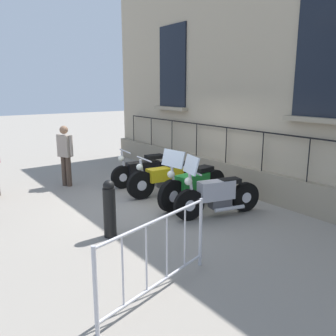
{
  "coord_description": "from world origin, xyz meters",
  "views": [
    {
      "loc": [
        4.49,
        6.48,
        2.62
      ],
      "look_at": [
        -0.15,
        0.0,
        0.8
      ],
      "focal_mm": 37.81,
      "sensor_mm": 36.0,
      "label": 1
    }
  ],
  "objects_px": {
    "motorcycle_black": "(144,170)",
    "bollard": "(109,209)",
    "motorcycle_yellow": "(167,178)",
    "pedestrian_standing": "(65,152)",
    "motorcycle_green": "(193,185)",
    "crowd_barrier": "(157,254)",
    "motorcycle_silver": "(217,195)"
  },
  "relations": [
    {
      "from": "motorcycle_black",
      "to": "motorcycle_yellow",
      "type": "relative_size",
      "value": 0.9
    },
    {
      "from": "crowd_barrier",
      "to": "pedestrian_standing",
      "type": "bearing_deg",
      "value": -98.95
    },
    {
      "from": "motorcycle_green",
      "to": "pedestrian_standing",
      "type": "height_order",
      "value": "pedestrian_standing"
    },
    {
      "from": "motorcycle_black",
      "to": "motorcycle_silver",
      "type": "height_order",
      "value": "motorcycle_silver"
    },
    {
      "from": "motorcycle_green",
      "to": "crowd_barrier",
      "type": "distance_m",
      "value": 3.66
    },
    {
      "from": "motorcycle_yellow",
      "to": "bollard",
      "type": "xyz_separation_m",
      "value": [
        2.31,
        1.5,
        0.1
      ]
    },
    {
      "from": "motorcycle_green",
      "to": "crowd_barrier",
      "type": "xyz_separation_m",
      "value": [
        2.67,
        2.51,
        0.1
      ]
    },
    {
      "from": "motorcycle_yellow",
      "to": "bollard",
      "type": "distance_m",
      "value": 2.75
    },
    {
      "from": "motorcycle_black",
      "to": "pedestrian_standing",
      "type": "distance_m",
      "value": 2.17
    },
    {
      "from": "motorcycle_black",
      "to": "motorcycle_green",
      "type": "distance_m",
      "value": 2.07
    },
    {
      "from": "motorcycle_yellow",
      "to": "bollard",
      "type": "height_order",
      "value": "bollard"
    },
    {
      "from": "motorcycle_black",
      "to": "pedestrian_standing",
      "type": "relative_size",
      "value": 1.17
    },
    {
      "from": "motorcycle_black",
      "to": "pedestrian_standing",
      "type": "bearing_deg",
      "value": -33.96
    },
    {
      "from": "motorcycle_black",
      "to": "motorcycle_yellow",
      "type": "bearing_deg",
      "value": 89.64
    },
    {
      "from": "motorcycle_yellow",
      "to": "bollard",
      "type": "relative_size",
      "value": 2.04
    },
    {
      "from": "motorcycle_yellow",
      "to": "crowd_barrier",
      "type": "distance_m",
      "value": 4.4
    },
    {
      "from": "motorcycle_green",
      "to": "motorcycle_silver",
      "type": "xyz_separation_m",
      "value": [
        0.05,
        0.83,
        -0.01
      ]
    },
    {
      "from": "motorcycle_black",
      "to": "motorcycle_silver",
      "type": "relative_size",
      "value": 0.97
    },
    {
      "from": "motorcycle_yellow",
      "to": "bollard",
      "type": "bearing_deg",
      "value": 33.04
    },
    {
      "from": "bollard",
      "to": "motorcycle_green",
      "type": "bearing_deg",
      "value": -168.13
    },
    {
      "from": "motorcycle_black",
      "to": "motorcycle_yellow",
      "type": "distance_m",
      "value": 1.06
    },
    {
      "from": "motorcycle_silver",
      "to": "motorcycle_green",
      "type": "bearing_deg",
      "value": -93.64
    },
    {
      "from": "motorcycle_yellow",
      "to": "motorcycle_silver",
      "type": "height_order",
      "value": "motorcycle_silver"
    },
    {
      "from": "motorcycle_black",
      "to": "bollard",
      "type": "height_order",
      "value": "bollard"
    },
    {
      "from": "pedestrian_standing",
      "to": "motorcycle_black",
      "type": "bearing_deg",
      "value": 146.04
    },
    {
      "from": "bollard",
      "to": "pedestrian_standing",
      "type": "relative_size",
      "value": 0.64
    },
    {
      "from": "motorcycle_green",
      "to": "pedestrian_standing",
      "type": "xyz_separation_m",
      "value": [
        1.76,
        -3.25,
        0.46
      ]
    },
    {
      "from": "motorcycle_yellow",
      "to": "pedestrian_standing",
      "type": "height_order",
      "value": "pedestrian_standing"
    },
    {
      "from": "crowd_barrier",
      "to": "bollard",
      "type": "distance_m",
      "value": 2.04
    },
    {
      "from": "pedestrian_standing",
      "to": "motorcycle_green",
      "type": "bearing_deg",
      "value": 118.47
    },
    {
      "from": "motorcycle_green",
      "to": "motorcycle_silver",
      "type": "distance_m",
      "value": 0.83
    },
    {
      "from": "motorcycle_black",
      "to": "bollard",
      "type": "xyz_separation_m",
      "value": [
        2.31,
        2.56,
        0.11
      ]
    }
  ]
}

